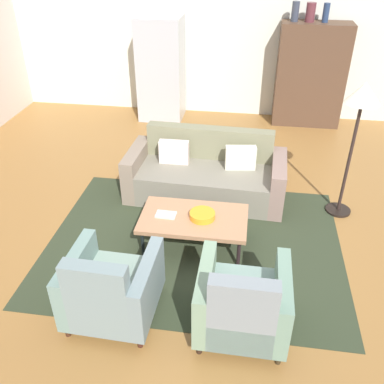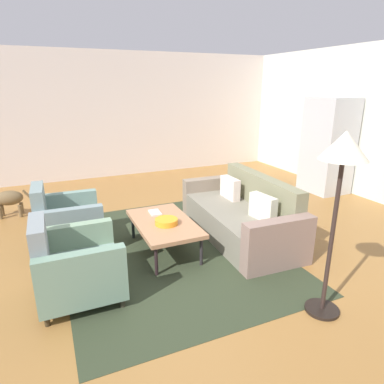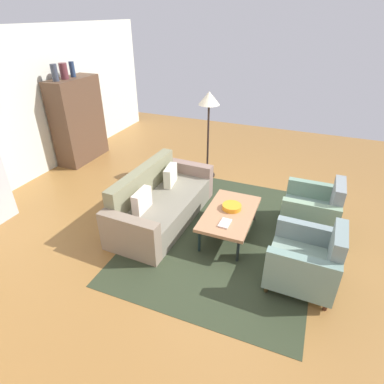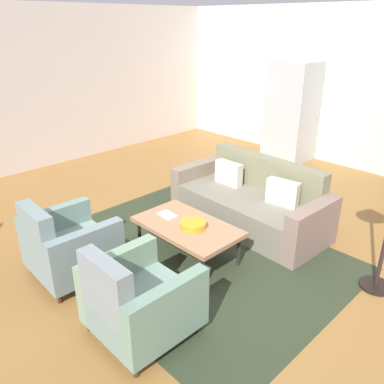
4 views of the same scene
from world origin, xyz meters
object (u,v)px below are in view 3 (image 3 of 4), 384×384
Objects in this scene: cabinet at (78,120)px; vase_tall at (55,73)px; vase_round at (64,71)px; vase_small at (72,69)px; book_stack at (225,223)px; armchair_right at (314,211)px; couch at (159,203)px; floor_lamp at (209,106)px; coffee_table at (230,214)px; fruit_bowl at (232,207)px; armchair_left at (308,262)px.

cabinet is 1.13m from vase_tall.
vase_round reaches higher than vase_small.
armchair_right is at bearing -51.53° from book_stack.
vase_tall is (1.14, 2.75, 1.67)m from couch.
armchair_right is 0.51× the size of floor_lamp.
coffee_table is at bearing -112.68° from vase_small.
coffee_table is 1.36× the size of armchair_right.
vase_round is (1.30, 3.93, 1.51)m from fruit_bowl.
fruit_bowl is (0.70, 1.17, 0.10)m from armchair_left.
fruit_bowl is at bearing 60.72° from armchair_left.
floor_lamp is (2.37, 2.15, 1.10)m from armchair_left.
cabinet is at bearing 64.86° from book_stack.
armchair_right is at bearing -118.64° from floor_lamp.
couch is 1.19× the size of cabinet.
couch is 3.50m from vase_round.
coffee_table is 3.94× the size of vase_round.
vase_tall reaches higher than armchair_right.
vase_round is (1.39, 2.75, 1.66)m from couch.
fruit_bowl reaches higher than book_stack.
cabinet is 5.65× the size of vase_tall.
vase_tall is at bearing 101.99° from floor_lamp.
fruit_bowl is (0.09, -1.19, 0.16)m from couch.
cabinet is (1.86, 3.96, 0.48)m from book_stack.
coffee_table is 1.31m from armchair_right.
vase_small is (1.55, 3.93, 1.51)m from fruit_bowl.
fruit_bowl is at bearing -149.69° from floor_lamp.
vase_round is (1.39, 3.93, 1.58)m from coffee_table.
armchair_left is 5.71m from vase_round.
cabinet reaches higher than armchair_left.
couch is 1.24× the size of floor_lamp.
armchair_right is at bearing 106.51° from couch.
armchair_right reaches higher than fruit_bowl.
armchair_right is (0.60, -1.17, -0.03)m from coffee_table.
vase_tall is 0.19× the size of floor_lamp.
vase_tall is 1.05× the size of vase_round.
armchair_right is 2.89× the size of vase_round.
couch is at bearing -112.54° from vase_tall.
fruit_bowl is at bearing -0.00° from coffee_table.
cabinet is at bearing 1.81° from vase_round.
fruit_bowl is 0.90× the size of vase_tall.
coffee_table is 0.12m from fruit_bowl.
book_stack is 4.67m from vase_small.
vase_tall is at bearing 180.00° from vase_small.
vase_tall is 3.06m from floor_lamp.
coffee_table is 3.97× the size of vase_small.
cabinet is at bearing 68.60° from coffee_table.
book_stack is (-0.32, -1.20, 0.13)m from couch.
book_stack is at bearing -116.34° from vase_small.
vase_round is (2.00, 5.10, 1.61)m from armchair_left.
fruit_bowl reaches higher than coffee_table.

